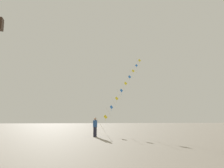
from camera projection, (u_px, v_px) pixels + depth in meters
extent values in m
plane|color=gray|center=(72.00, 138.00, 20.10)|extent=(160.00, 160.00, 0.00)
cylinder|color=brown|center=(95.00, 135.00, 22.69)|extent=(0.06, 0.06, 0.18)
cylinder|color=silver|center=(101.00, 125.00, 23.79)|extent=(1.28, 1.78, 1.66)
cylinder|color=silver|center=(109.00, 112.00, 25.60)|extent=(0.85, 1.18, 1.10)
cylinder|color=silver|center=(114.00, 103.00, 27.03)|extent=(0.85, 1.18, 1.10)
cylinder|color=silver|center=(119.00, 94.00, 28.47)|extent=(0.85, 1.18, 1.10)
cylinder|color=silver|center=(124.00, 87.00, 29.91)|extent=(0.85, 1.18, 1.10)
cylinder|color=silver|center=(128.00, 80.00, 31.34)|extent=(0.85, 1.18, 1.10)
cylinder|color=silver|center=(131.00, 74.00, 32.78)|extent=(0.85, 1.18, 1.10)
cylinder|color=silver|center=(135.00, 68.00, 34.21)|extent=(0.85, 1.18, 1.10)
cylinder|color=silver|center=(138.00, 63.00, 35.65)|extent=(0.85, 1.18, 1.10)
cube|color=yellow|center=(106.00, 117.00, 24.88)|extent=(0.39, 0.25, 0.45)
cylinder|color=yellow|center=(106.00, 120.00, 24.83)|extent=(0.02, 0.02, 0.26)
cube|color=blue|center=(111.00, 107.00, 26.32)|extent=(0.33, 0.33, 0.45)
cylinder|color=blue|center=(111.00, 110.00, 26.27)|extent=(0.03, 0.03, 0.25)
cube|color=yellow|center=(117.00, 98.00, 27.75)|extent=(0.38, 0.27, 0.45)
cylinder|color=yellow|center=(117.00, 101.00, 27.70)|extent=(0.04, 0.04, 0.29)
cube|color=blue|center=(121.00, 90.00, 29.19)|extent=(0.37, 0.29, 0.45)
cylinder|color=blue|center=(121.00, 93.00, 29.13)|extent=(0.04, 0.05, 0.35)
cube|color=yellow|center=(126.00, 83.00, 30.62)|extent=(0.41, 0.22, 0.45)
cylinder|color=yellow|center=(126.00, 86.00, 30.58)|extent=(0.03, 0.03, 0.23)
cube|color=blue|center=(130.00, 77.00, 32.06)|extent=(0.42, 0.19, 0.45)
cylinder|color=blue|center=(130.00, 79.00, 32.01)|extent=(0.02, 0.03, 0.28)
cube|color=yellow|center=(133.00, 71.00, 33.50)|extent=(0.40, 0.24, 0.45)
cylinder|color=yellow|center=(133.00, 73.00, 33.44)|extent=(0.04, 0.06, 0.32)
cube|color=blue|center=(136.00, 65.00, 34.93)|extent=(0.33, 0.33, 0.45)
cylinder|color=blue|center=(136.00, 68.00, 34.88)|extent=(0.03, 0.03, 0.28)
cube|color=yellow|center=(139.00, 60.00, 36.37)|extent=(0.41, 0.20, 0.45)
cylinder|color=yellow|center=(139.00, 63.00, 36.32)|extent=(0.04, 0.06, 0.33)
cube|color=#1E1E2D|center=(95.00, 132.00, 21.38)|extent=(0.33, 0.36, 0.90)
cube|color=#264C8C|center=(95.00, 124.00, 21.49)|extent=(0.40, 0.45, 0.60)
sphere|color=tan|center=(95.00, 119.00, 21.55)|extent=(0.22, 0.22, 0.22)
cylinder|color=#264C8C|center=(96.00, 122.00, 21.72)|extent=(0.28, 0.38, 0.50)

